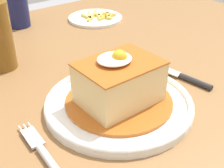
{
  "coord_description": "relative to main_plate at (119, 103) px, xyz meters",
  "views": [
    {
      "loc": [
        -0.31,
        -0.45,
        1.08
      ],
      "look_at": [
        -0.01,
        -0.08,
        0.79
      ],
      "focal_mm": 49.25,
      "sensor_mm": 36.0,
      "label": 1
    }
  ],
  "objects": [
    {
      "name": "soda_can",
      "position": [
        0.03,
        0.51,
        0.05
      ],
      "size": [
        0.07,
        0.07,
        0.12
      ],
      "color": "#191E51",
      "rests_on": "dining_table"
    },
    {
      "name": "dining_table",
      "position": [
        0.01,
        0.1,
        -0.1
      ],
      "size": [
        1.43,
        1.06,
        0.75
      ],
      "color": "olive",
      "rests_on": "ground_plane"
    },
    {
      "name": "fork",
      "position": [
        -0.17,
        -0.03,
        -0.0
      ],
      "size": [
        0.03,
        0.14,
        0.01
      ],
      "color": "silver",
      "rests_on": "dining_table"
    },
    {
      "name": "main_plate",
      "position": [
        0.0,
        0.0,
        0.0
      ],
      "size": [
        0.27,
        0.27,
        0.02
      ],
      "color": "white",
      "rests_on": "dining_table"
    },
    {
      "name": "sandwich_meal",
      "position": [
        -0.0,
        0.0,
        0.04
      ],
      "size": [
        0.2,
        0.2,
        0.1
      ],
      "color": "#B75B1E",
      "rests_on": "main_plate"
    },
    {
      "name": "knife",
      "position": [
        0.17,
        -0.01,
        -0.0
      ],
      "size": [
        0.04,
        0.17,
        0.01
      ],
      "color": "#262628",
      "rests_on": "dining_table"
    },
    {
      "name": "side_plate_fries",
      "position": [
        0.25,
        0.42,
        -0.0
      ],
      "size": [
        0.17,
        0.17,
        0.02
      ],
      "color": "white",
      "rests_on": "dining_table"
    }
  ]
}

